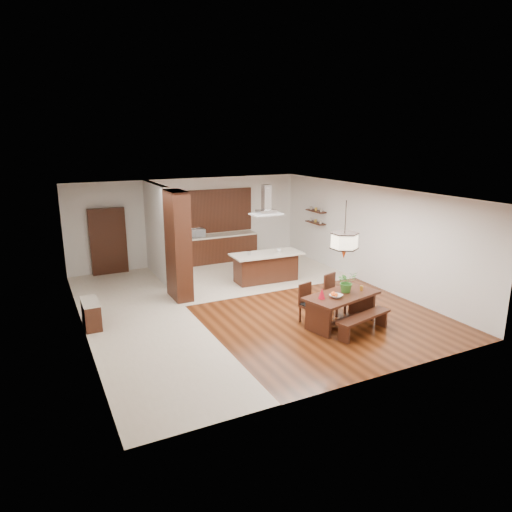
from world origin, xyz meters
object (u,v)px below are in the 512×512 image
hallway_console (91,314)px  dining_table (341,302)px  dining_chair_right (336,294)px  island_cup (279,251)px  kitchen_island (266,267)px  foliage_plant (347,282)px  fruit_bowl (336,296)px  range_hood (266,200)px  dining_bench (363,324)px  dining_chair_left (310,304)px  pendant_lantern (345,230)px  microwave (197,233)px

hallway_console → dining_table: size_ratio=0.45×
dining_chair_right → island_cup: dining_chair_right is taller
hallway_console → kitchen_island: kitchen_island is taller
foliage_plant → kitchen_island: foliage_plant is taller
foliage_plant → fruit_bowl: 0.54m
range_hood → island_cup: range_hood is taller
dining_bench → dining_chair_left: bearing=124.1°
dining_table → dining_chair_left: 0.71m
dining_chair_right → foliage_plant: foliage_plant is taller
fruit_bowl → island_cup: 3.80m
pendant_lantern → range_hood: bearing=90.0°
fruit_bowl → kitchen_island: size_ratio=0.13×
kitchen_island → dining_chair_right: bearing=-81.9°
foliage_plant → island_cup: bearing=86.9°
dining_chair_right → dining_bench: bearing=-115.0°
hallway_console → dining_chair_left: bearing=-23.7°
microwave → dining_bench: bearing=-78.8°
hallway_console → range_hood: range_hood is taller
dining_chair_right → kitchen_island: bearing=77.7°
range_hood → microwave: size_ratio=1.83×
hallway_console → dining_chair_left: size_ratio=0.95×
range_hood → pendant_lantern: bearing=-90.0°
fruit_bowl → dining_chair_right: bearing=53.5°
kitchen_island → island_cup: (0.39, -0.09, 0.48)m
dining_bench → microwave: 7.27m
dining_bench → pendant_lantern: (-0.15, 0.63, 2.03)m
dining_bench → island_cup: 4.32m
dining_table → dining_bench: bearing=-76.5°
hallway_console → dining_table: (5.18, -2.45, 0.23)m
dining_table → pendant_lantern: (0.00, 0.00, 1.70)m
dining_bench → island_cup: bearing=86.8°
fruit_bowl → microwave: 6.65m
dining_table → foliage_plant: size_ratio=3.94×
dining_chair_right → island_cup: size_ratio=7.39×
hallway_console → island_cup: bearing=11.9°
dining_chair_right → island_cup: (0.08, 2.99, 0.44)m
hallway_console → dining_chair_right: 5.78m
hallway_console → dining_chair_right: dining_chair_right is taller
fruit_bowl → microwave: (-0.94, 6.58, 0.31)m
microwave → fruit_bowl: bearing=-81.4°
hallway_console → microwave: bearing=45.1°
kitchen_island → fruit_bowl: bearing=-91.3°
hallway_console → foliage_plant: size_ratio=1.78×
range_hood → island_cup: (0.39, -0.09, -1.54)m
foliage_plant → microwave: (-1.38, 6.37, 0.09)m
hallway_console → microwave: microwave is taller
kitchen_island → pendant_lantern: bearing=-87.6°
pendant_lantern → kitchen_island: 4.12m
range_hood → dining_chair_right: bearing=-84.3°
dining_bench → foliage_plant: bearing=86.5°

